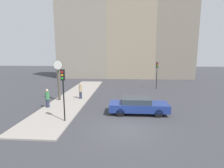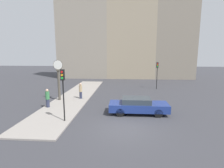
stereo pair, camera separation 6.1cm
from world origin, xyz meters
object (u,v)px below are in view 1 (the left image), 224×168
at_px(sedan_car, 138,105).
at_px(traffic_light_far, 157,70).
at_px(pedestrian_tan_coat, 81,91).
at_px(street_clock, 58,79).
at_px(traffic_light_near, 63,84).
at_px(pedestrian_green_hoodie, 47,98).

bearing_deg(sedan_car, traffic_light_far, 72.38).
xyz_separation_m(sedan_car, pedestrian_tan_coat, (-5.83, 4.17, 0.27)).
bearing_deg(street_clock, traffic_light_near, -66.20).
xyz_separation_m(sedan_car, traffic_light_far, (3.38, 10.66, 1.98)).
bearing_deg(pedestrian_green_hoodie, traffic_light_far, 40.65).
relative_size(sedan_car, traffic_light_far, 1.28).
relative_size(street_clock, pedestrian_green_hoodie, 2.48).
xyz_separation_m(traffic_light_far, pedestrian_tan_coat, (-9.21, -6.49, -1.71)).
distance_m(street_clock, pedestrian_tan_coat, 2.59).
distance_m(traffic_light_near, pedestrian_green_hoodie, 4.45).
relative_size(sedan_car, traffic_light_near, 1.29).
relative_size(sedan_car, pedestrian_tan_coat, 2.81).
bearing_deg(traffic_light_near, pedestrian_tan_coat, 93.84).
distance_m(sedan_car, street_clock, 8.77).
xyz_separation_m(street_clock, pedestrian_green_hoodie, (-0.11, -2.57, -1.39)).
bearing_deg(traffic_light_near, traffic_light_far, 55.74).
height_order(traffic_light_near, pedestrian_tan_coat, traffic_light_near).
height_order(traffic_light_far, street_clock, street_clock).
xyz_separation_m(traffic_light_far, street_clock, (-11.29, -7.22, -0.35)).
bearing_deg(sedan_car, street_clock, 156.48).
xyz_separation_m(traffic_light_near, street_clock, (-2.50, 5.68, -0.43)).
bearing_deg(sedan_car, traffic_light_near, -157.47).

